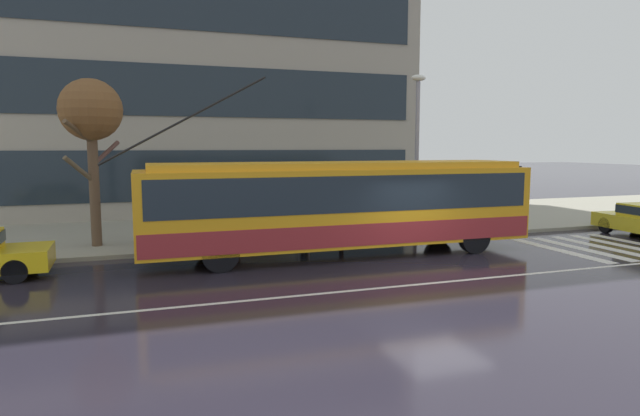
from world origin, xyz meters
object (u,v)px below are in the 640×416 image
object	(u,v)px
trolleybus	(341,204)
bus_shelter	(259,185)
pedestrian_approaching_curb	(307,190)
street_lamp	(417,139)
street_tree_bare	(91,114)
pedestrian_walking_past	(341,195)
pedestrian_at_shelter	(234,195)

from	to	relation	value
trolleybus	bus_shelter	bearing A→B (deg)	115.80
pedestrian_approaching_curb	bus_shelter	bearing A→B (deg)	-163.70
pedestrian_approaching_curb	street_lamp	xyz separation A→B (m)	(3.97, -1.61, 2.01)
trolleybus	street_tree_bare	size ratio (longest dim) A/B	2.41
street_tree_bare	pedestrian_walking_past	bearing A→B (deg)	-8.66
street_tree_bare	pedestrian_approaching_curb	bearing A→B (deg)	6.87
bus_shelter	street_tree_bare	size ratio (longest dim) A/B	0.65
bus_shelter	pedestrian_approaching_curb	distance (m)	2.14
trolleybus	street_tree_bare	world-z (taller)	street_tree_bare
pedestrian_at_shelter	street_lamp	world-z (taller)	street_lamp
trolleybus	pedestrian_walking_past	size ratio (longest dim) A/B	6.85
trolleybus	bus_shelter	size ratio (longest dim) A/B	3.70
pedestrian_at_shelter	pedestrian_approaching_curb	size ratio (longest dim) A/B	0.97
trolleybus	street_lamp	size ratio (longest dim) A/B	2.20
pedestrian_at_shelter	pedestrian_walking_past	xyz separation A→B (m)	(3.66, -1.13, 0.01)
pedestrian_at_shelter	street_tree_bare	bearing A→B (deg)	178.35
trolleybus	street_lamp	bearing A→B (deg)	33.30
pedestrian_approaching_curb	pedestrian_walking_past	world-z (taller)	pedestrian_approaching_curb
pedestrian_approaching_curb	street_tree_bare	size ratio (longest dim) A/B	0.36
bus_shelter	pedestrian_approaching_curb	xyz separation A→B (m)	(2.04, 0.60, -0.31)
bus_shelter	pedestrian_walking_past	bearing A→B (deg)	-30.92
pedestrian_approaching_curb	pedestrian_walking_past	bearing A→B (deg)	-74.22
bus_shelter	pedestrian_approaching_curb	bearing A→B (deg)	16.30
pedestrian_at_shelter	street_lamp	xyz separation A→B (m)	(7.01, -0.55, 2.03)
pedestrian_approaching_curb	street_tree_bare	bearing A→B (deg)	-173.13
trolleybus	pedestrian_approaching_curb	distance (m)	4.37
pedestrian_walking_past	street_lamp	world-z (taller)	street_lamp
trolleybus	bus_shelter	xyz separation A→B (m)	(-1.82, 3.76, 0.41)
pedestrian_approaching_curb	street_tree_bare	world-z (taller)	street_tree_bare
street_lamp	trolleybus	bearing A→B (deg)	-146.70
trolleybus	pedestrian_walking_past	distance (m)	2.33
pedestrian_approaching_curb	street_lamp	bearing A→B (deg)	-22.07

